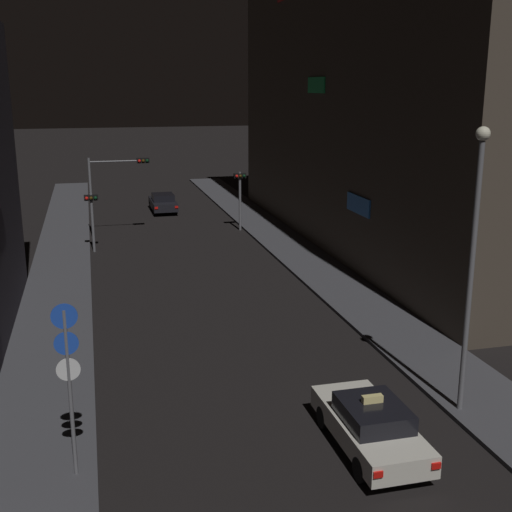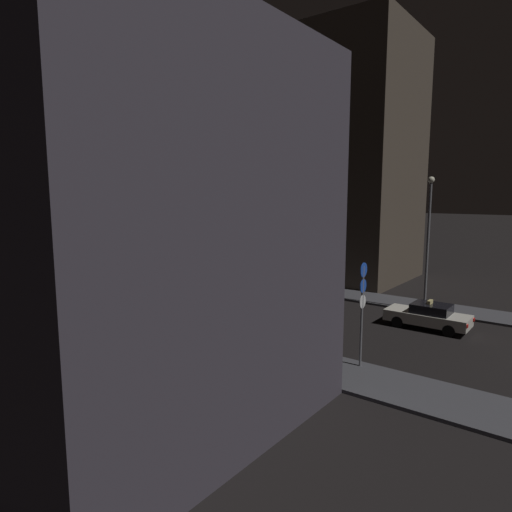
% 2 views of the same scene
% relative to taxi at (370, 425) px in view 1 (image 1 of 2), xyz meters
% --- Properties ---
extents(sidewalk_left, '(3.08, 62.15, 0.14)m').
position_rel_taxi_xyz_m(sidewalk_left, '(-8.67, 21.21, -0.66)').
color(sidewalk_left, '#424247').
rests_on(sidewalk_left, ground_plane).
extents(sidewalk_right, '(3.08, 62.15, 0.14)m').
position_rel_taxi_xyz_m(sidewalk_right, '(4.58, 21.21, -0.66)').
color(sidewalk_right, '#424247').
rests_on(sidewalk_right, ground_plane).
extents(building_facade_right, '(10.65, 33.76, 20.71)m').
position_rel_taxi_xyz_m(building_facade_right, '(11.41, 22.32, 9.62)').
color(building_facade_right, '#473D33').
rests_on(building_facade_right, ground_plane).
extents(taxi, '(1.83, 4.46, 1.62)m').
position_rel_taxi_xyz_m(taxi, '(0.00, 0.00, 0.00)').
color(taxi, silver).
rests_on(taxi, ground_plane).
extents(far_car, '(1.84, 4.46, 1.42)m').
position_rel_taxi_xyz_m(far_car, '(-1.52, 35.73, -0.00)').
color(far_car, black).
rests_on(far_car, ground_plane).
extents(traffic_light_overhead, '(3.85, 0.41, 5.11)m').
position_rel_taxi_xyz_m(traffic_light_overhead, '(-5.42, 27.94, 2.96)').
color(traffic_light_overhead, slate).
rests_on(traffic_light_overhead, ground_plane).
extents(traffic_light_left_kerb, '(0.80, 0.42, 3.48)m').
position_rel_taxi_xyz_m(traffic_light_left_kerb, '(-6.88, 24.09, 1.77)').
color(traffic_light_left_kerb, slate).
rests_on(traffic_light_left_kerb, ground_plane).
extents(traffic_light_right_kerb, '(0.80, 0.41, 3.95)m').
position_rel_taxi_xyz_m(traffic_light_right_kerb, '(2.79, 27.78, 2.08)').
color(traffic_light_right_kerb, slate).
rests_on(traffic_light_right_kerb, ground_plane).
extents(sign_pole_left, '(0.62, 0.10, 4.47)m').
position_rel_taxi_xyz_m(sign_pole_left, '(-7.64, 0.54, 2.14)').
color(sign_pole_left, slate).
rests_on(sign_pole_left, sidewalk_left).
extents(street_lamp_near_block, '(0.40, 0.40, 8.33)m').
position_rel_taxi_xyz_m(street_lamp_near_block, '(3.46, 1.25, 4.36)').
color(street_lamp_near_block, slate).
rests_on(street_lamp_near_block, sidewalk_right).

